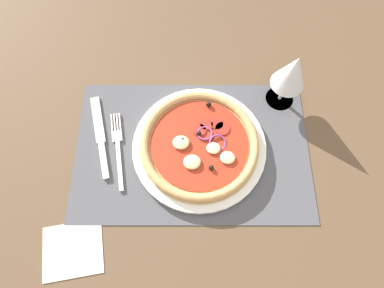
# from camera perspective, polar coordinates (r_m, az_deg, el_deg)

# --- Properties ---
(ground_plane) EXTENTS (1.90, 1.40, 0.02)m
(ground_plane) POSITION_cam_1_polar(r_m,az_deg,el_deg) (0.69, -0.38, -1.31)
(ground_plane) COLOR brown
(placemat) EXTENTS (0.50, 0.32, 0.00)m
(placemat) POSITION_cam_1_polar(r_m,az_deg,el_deg) (0.68, -0.39, -0.88)
(placemat) COLOR #4C4C51
(placemat) RESTS_ON ground_plane
(plate) EXTENTS (0.28, 0.28, 0.01)m
(plate) POSITION_cam_1_polar(r_m,az_deg,el_deg) (0.67, 0.91, -0.55)
(plate) COLOR silver
(plate) RESTS_ON placemat
(pizza) EXTENTS (0.25, 0.25, 0.02)m
(pizza) POSITION_cam_1_polar(r_m,az_deg,el_deg) (0.65, 0.96, 0.04)
(pizza) COLOR tan
(pizza) RESTS_ON plate
(fork) EXTENTS (0.04, 0.18, 0.00)m
(fork) POSITION_cam_1_polar(r_m,az_deg,el_deg) (0.69, -13.75, -0.39)
(fork) COLOR silver
(fork) RESTS_ON placemat
(knife) EXTENTS (0.06, 0.20, 0.01)m
(knife) POSITION_cam_1_polar(r_m,az_deg,el_deg) (0.71, -16.79, 1.53)
(knife) COLOR silver
(knife) RESTS_ON placemat
(wine_glass) EXTENTS (0.07, 0.07, 0.15)m
(wine_glass) POSITION_cam_1_polar(r_m,az_deg,el_deg) (0.68, 17.39, 12.32)
(wine_glass) COLOR silver
(wine_glass) RESTS_ON ground_plane
(napkin) EXTENTS (0.13, 0.12, 0.00)m
(napkin) POSITION_cam_1_polar(r_m,az_deg,el_deg) (0.67, -21.31, -17.57)
(napkin) COLOR silver
(napkin) RESTS_ON ground_plane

